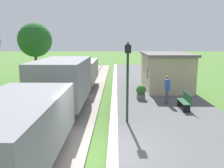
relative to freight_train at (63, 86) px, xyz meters
name	(u,v)px	position (x,y,z in m)	size (l,w,h in m)	color
ground_plane	(101,156)	(2.40, -5.15, -1.51)	(160.00, 160.00, 0.00)	#47702D
platform_slab	(193,154)	(5.60, -5.15, -1.38)	(6.00, 60.00, 0.25)	#565659
platform_edge_stripe	(113,150)	(2.80, -5.15, -1.25)	(0.36, 60.00, 0.01)	silver
track_ballast	(33,154)	(0.00, -5.15, -1.45)	(3.80, 60.00, 0.12)	#9E9389
rail_near	(53,151)	(0.72, -5.15, -1.32)	(0.07, 60.00, 0.14)	slate
rail_far	(13,151)	(-0.72, -5.15, -1.32)	(0.07, 60.00, 0.14)	slate
freight_train	(63,86)	(0.00, 0.00, 0.00)	(2.50, 19.40, 2.72)	gray
station_hut	(165,71)	(6.80, 6.02, 0.15)	(3.50, 5.80, 2.78)	tan
bench_near_hut	(185,101)	(6.70, -0.05, -0.78)	(0.42, 1.50, 0.91)	#1E4C2D
person_waiting	(167,89)	(5.94, 1.12, -0.32)	(0.27, 0.40, 1.71)	#474C66
potted_planter	(141,92)	(4.52, 2.29, -0.78)	(0.64, 0.64, 0.92)	slate
lamp_post_near	(128,68)	(3.43, -2.21, 1.30)	(0.28, 0.28, 3.70)	#193823
tree_field_left	(35,40)	(-5.43, 12.08, 2.50)	(3.46, 3.46, 5.75)	#4C3823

